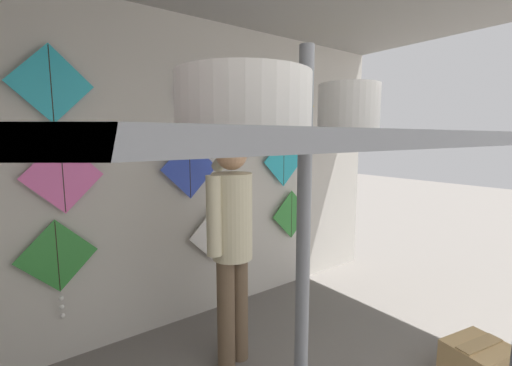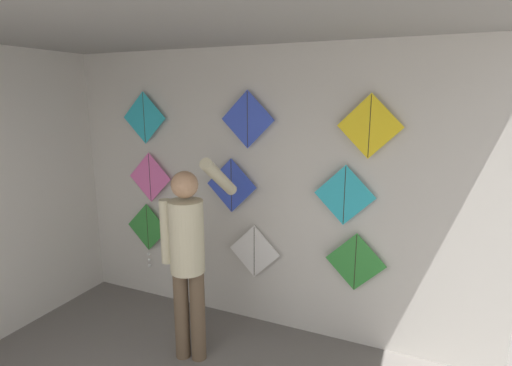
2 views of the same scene
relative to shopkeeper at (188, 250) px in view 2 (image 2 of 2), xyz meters
name	(u,v)px [view 2 (image 2 of 2)]	position (x,y,z in m)	size (l,w,h in m)	color
back_panel	(246,190)	(0.16, 0.84, 0.36)	(4.85, 0.06, 2.80)	beige
ceiling_slab	(111,7)	(0.16, -0.90, 1.78)	(4.85, 4.21, 0.04)	gray
shopkeeper	(188,250)	(0.00, 0.00, 0.00)	(0.46, 0.68, 1.85)	brown
kite_0	(148,231)	(-1.05, 0.75, -0.21)	(0.55, 0.04, 0.76)	#338C38
kite_1	(254,251)	(0.29, 0.75, -0.25)	(0.55, 0.01, 0.55)	white
kite_2	(355,262)	(1.31, 0.75, -0.18)	(0.55, 0.01, 0.55)	#338C38
kite_3	(150,178)	(-0.97, 0.75, 0.41)	(0.55, 0.01, 0.55)	pink
kite_4	(231,186)	(0.04, 0.75, 0.42)	(0.55, 0.01, 0.55)	blue
kite_5	(345,195)	(1.18, 0.75, 0.43)	(0.55, 0.01, 0.55)	#28B2C6
kite_6	(144,118)	(-1.00, 0.75, 1.07)	(0.55, 0.01, 0.55)	#28B2C6
kite_7	(247,119)	(0.22, 0.75, 1.08)	(0.55, 0.01, 0.55)	blue
kite_8	(370,126)	(1.36, 0.75, 1.05)	(0.55, 0.01, 0.55)	yellow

